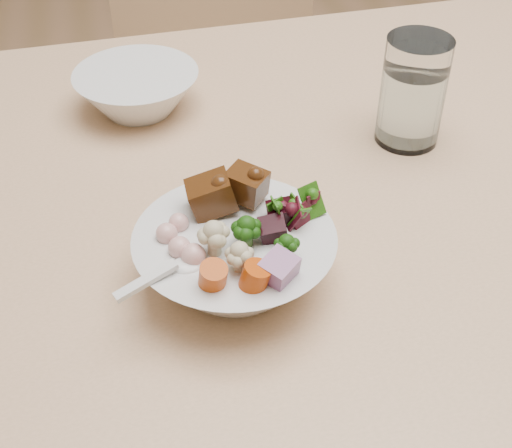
# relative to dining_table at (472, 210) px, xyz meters

# --- Properties ---
(dining_table) EXTENTS (1.62, 0.94, 0.75)m
(dining_table) POSITION_rel_dining_table_xyz_m (0.00, 0.00, 0.00)
(dining_table) COLOR #DEAB82
(dining_table) RESTS_ON ground
(chair_far) EXTENTS (0.47, 0.47, 0.90)m
(chair_far) POSITION_rel_dining_table_xyz_m (-0.21, 0.66, -0.16)
(chair_far) COLOR tan
(chair_far) RESTS_ON ground
(food_bowl) EXTENTS (0.19, 0.19, 0.10)m
(food_bowl) POSITION_rel_dining_table_xyz_m (-0.33, -0.13, 0.11)
(food_bowl) COLOR silver
(food_bowl) RESTS_ON dining_table
(soup_spoon) EXTENTS (0.09, 0.05, 0.02)m
(soup_spoon) POSITION_rel_dining_table_xyz_m (-0.39, -0.16, 0.13)
(soup_spoon) COLOR silver
(soup_spoon) RESTS_ON food_bowl
(water_glass) EXTENTS (0.08, 0.08, 0.13)m
(water_glass) POSITION_rel_dining_table_xyz_m (-0.07, 0.07, 0.14)
(water_glass) COLOR white
(water_glass) RESTS_ON dining_table
(side_bowl) EXTENTS (0.16, 0.16, 0.05)m
(side_bowl) POSITION_rel_dining_table_xyz_m (-0.39, 0.21, 0.10)
(side_bowl) COLOR silver
(side_bowl) RESTS_ON dining_table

